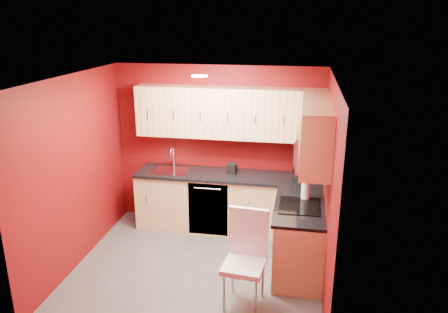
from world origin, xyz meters
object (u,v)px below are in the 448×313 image
(sink, at_px, (171,168))
(paper_towel, at_px, (306,190))
(coffee_maker, at_px, (301,168))
(microwave, at_px, (312,149))
(napkin_holder, at_px, (232,169))
(dining_chair, at_px, (244,261))

(sink, bearing_deg, paper_towel, -20.21)
(sink, distance_m, coffee_maker, 1.98)
(microwave, distance_m, paper_towel, 0.67)
(coffee_maker, xyz_separation_m, paper_towel, (0.07, -0.80, -0.02))
(microwave, height_order, coffee_maker, microwave)
(microwave, bearing_deg, sink, 154.40)
(paper_towel, bearing_deg, microwave, -80.32)
(coffee_maker, relative_size, napkin_holder, 1.97)
(coffee_maker, bearing_deg, microwave, -108.61)
(microwave, relative_size, dining_chair, 0.68)
(napkin_holder, bearing_deg, paper_towel, -35.70)
(napkin_holder, xyz_separation_m, dining_chair, (0.45, -1.85, -0.43))
(microwave, height_order, dining_chair, microwave)
(microwave, bearing_deg, dining_chair, -130.45)
(napkin_holder, height_order, paper_towel, paper_towel)
(dining_chair, bearing_deg, napkin_holder, 109.69)
(sink, relative_size, napkin_holder, 3.45)
(sink, xyz_separation_m, napkin_holder, (0.95, 0.04, 0.04))
(microwave, distance_m, napkin_holder, 1.69)
(coffee_maker, height_order, napkin_holder, coffee_maker)
(microwave, relative_size, paper_towel, 2.88)
(sink, height_order, coffee_maker, sink)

